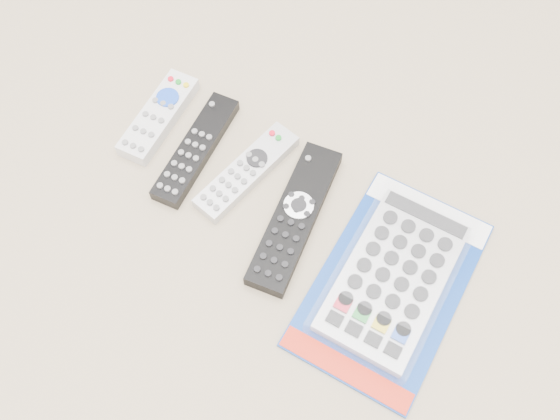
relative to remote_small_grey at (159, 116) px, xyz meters
The scene contains 5 objects.
remote_small_grey is the anchor object (origin of this frame).
remote_slim_black 0.08m from the remote_small_grey, 11.99° to the right, with size 0.07×0.20×0.02m.
remote_silver_dvd 0.17m from the remote_small_grey, ahead, with size 0.07×0.18×0.02m.
remote_large_black 0.27m from the remote_small_grey, ahead, with size 0.09×0.24×0.03m.
jumbo_remote_packaged 0.42m from the remote_small_grey, ahead, with size 0.19×0.30×0.04m.
Camera 1 is at (0.23, -0.35, 0.78)m, focal length 40.00 mm.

